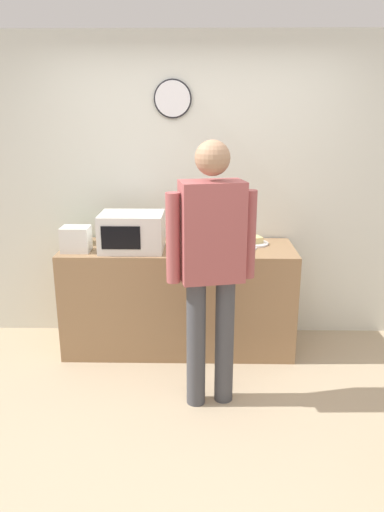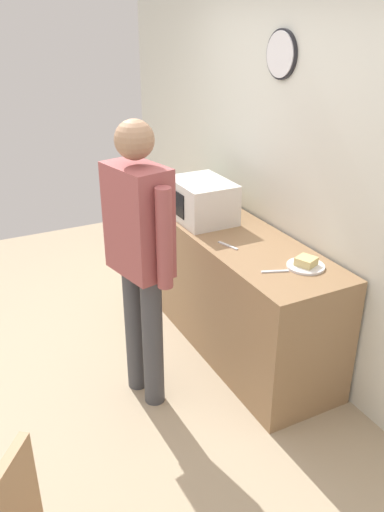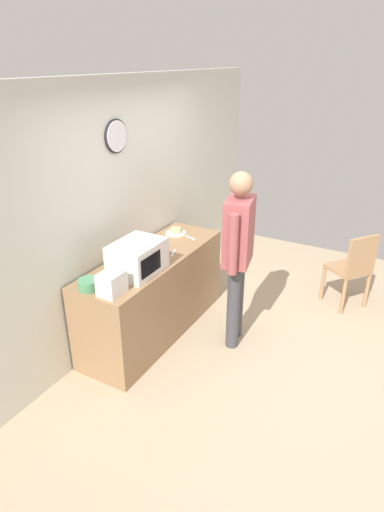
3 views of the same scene
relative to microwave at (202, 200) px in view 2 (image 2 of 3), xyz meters
name	(u,v)px [view 2 (image 2 of 3)]	position (x,y,z in m)	size (l,w,h in m)	color
ground_plane	(85,400)	(0.51, -1.13, -1.05)	(6.00, 6.00, 0.00)	tan
back_wall	(297,177)	(0.51, 0.47, 0.25)	(5.40, 0.13, 2.60)	silver
kitchen_counter	(234,290)	(0.37, 0.09, -0.60)	(1.91, 0.62, 0.90)	#93704C
microwave	(202,200)	(0.00, 0.00, 0.00)	(0.50, 0.39, 0.30)	silver
sandwich_plate	(306,264)	(1.00, 0.19, -0.13)	(0.23, 0.23, 0.07)	white
salad_bowl	(195,192)	(-0.47, 0.19, -0.10)	(0.19, 0.19, 0.09)	#4C8E60
toaster	(171,191)	(-0.44, -0.05, -0.05)	(0.22, 0.18, 0.20)	silver
fork_utensil	(228,246)	(0.52, -0.07, -0.15)	(0.17, 0.02, 0.01)	silver
spoon_utensil	(275,271)	(0.97, -0.01, -0.15)	(0.17, 0.02, 0.01)	silver
person_standing	(140,248)	(0.62, -0.74, 0.02)	(0.58, 0.32, 1.81)	#3F4045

